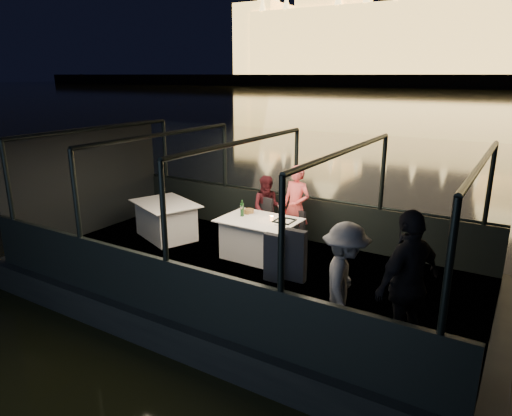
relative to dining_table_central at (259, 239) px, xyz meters
The scene contains 27 objects.
river_water 79.40m from the dining_table_central, 89.96° to the left, with size 500.00×500.00×0.00m, color black.
boat_hull 1.07m from the dining_table_central, 84.30° to the right, with size 8.60×4.40×1.00m, color black.
boat_deck 0.73m from the dining_table_central, 84.30° to the right, with size 8.00×4.00×0.04m, color black.
gunwale_port 1.40m from the dining_table_central, 87.53° to the left, with size 8.00×0.08×0.90m, color black.
gunwale_starboard 2.61m from the dining_table_central, 88.67° to the right, with size 8.00×0.08×0.90m, color black.
cabin_glass_port 1.85m from the dining_table_central, 87.53° to the left, with size 8.00×0.02×1.40m, color #99B2B2, non-canonical shape.
cabin_glass_starboard 2.87m from the dining_table_central, 88.67° to the right, with size 8.00×0.02×1.40m, color #99B2B2, non-canonical shape.
cabin_roof_glass 2.01m from the dining_table_central, 84.30° to the right, with size 8.00×4.00×0.02m, color #99B2B2, non-canonical shape.
end_wall_fore 4.06m from the dining_table_central, behind, with size 0.02×4.00×2.30m, color black, non-canonical shape.
end_wall_aft 4.18m from the dining_table_central, ahead, with size 0.02×4.00×2.30m, color black, non-canonical shape.
canopy_ribs 0.98m from the dining_table_central, 84.30° to the right, with size 8.00×4.00×2.30m, color black, non-canonical shape.
dining_table_central is the anchor object (origin of this frame).
dining_table_aft 2.29m from the dining_table_central, behind, with size 1.45×1.05×0.77m, color white.
chair_port_left 0.73m from the dining_table_central, 119.36° to the left, with size 0.44×0.44×0.95m, color black.
chair_port_right 0.78m from the dining_table_central, 56.91° to the left, with size 0.37×0.37×0.80m, color black.
coat_stand 2.73m from the dining_table_central, 52.21° to the right, with size 0.46×0.37×1.65m, color black, non-canonical shape.
person_woman_coral 1.01m from the dining_table_central, 69.56° to the left, with size 0.60×0.40×1.67m, color #F25958.
person_man_maroon 1.03m from the dining_table_central, 110.04° to the left, with size 0.67×0.52×1.39m, color #3D1116.
passenger_stripe 3.04m from the dining_table_central, 37.78° to the right, with size 1.05×0.59×1.62m, color silver.
passenger_dark 3.59m from the dining_table_central, 28.68° to the right, with size 1.11×0.46×1.88m, color black.
wine_bottle 0.66m from the dining_table_central, behind, with size 0.07×0.07×0.32m, color #153B18.
bread_basket 0.61m from the dining_table_central, 147.37° to the left, with size 0.21×0.21×0.08m, color brown.
amber_candle 0.48m from the dining_table_central, 18.94° to the left, with size 0.06×0.06×0.09m, color orange.
plate_near 0.61m from the dining_table_central, ahead, with size 0.23×0.23×0.01m, color silver.
plate_far 0.55m from the dining_table_central, 137.47° to the left, with size 0.23×0.23×0.01m, color silver.
wine_glass_white 0.61m from the dining_table_central, behind, with size 0.07×0.07×0.21m, color silver, non-canonical shape.
wine_glass_red 0.67m from the dining_table_central, 64.47° to the left, with size 0.07×0.07×0.20m, color silver, non-canonical shape.
Camera 1 is at (4.11, -6.36, 3.86)m, focal length 32.00 mm.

